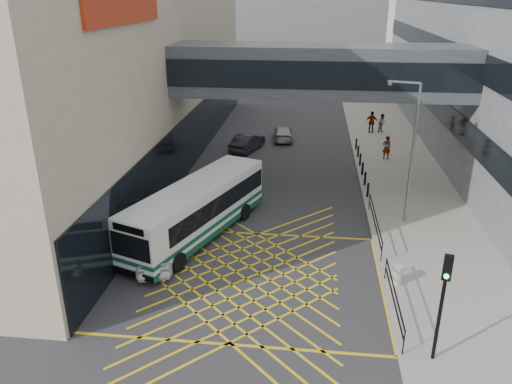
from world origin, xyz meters
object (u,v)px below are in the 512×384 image
(pedestrian_a, at_px, (387,148))
(pedestrian_c, at_px, (372,122))
(traffic_light, at_px, (443,293))
(street_lamp, at_px, (410,145))
(bus, at_px, (198,209))
(litter_bin, at_px, (397,275))
(pedestrian_b, at_px, (382,123))
(car_dark, at_px, (247,142))
(car_white, at_px, (153,249))
(car_silver, at_px, (283,132))

(pedestrian_a, distance_m, pedestrian_c, 7.48)
(traffic_light, height_order, street_lamp, street_lamp)
(bus, height_order, pedestrian_a, bus)
(litter_bin, bearing_deg, street_lamp, 79.61)
(traffic_light, height_order, pedestrian_c, traffic_light)
(litter_bin, relative_size, pedestrian_c, 0.44)
(bus, relative_size, pedestrian_b, 6.42)
(pedestrian_a, relative_size, pedestrian_b, 1.08)
(bus, bearing_deg, street_lamp, 35.45)
(car_dark, height_order, litter_bin, car_dark)
(car_dark, bearing_deg, car_white, 101.29)
(street_lamp, relative_size, pedestrian_c, 3.96)
(street_lamp, bearing_deg, car_silver, 130.62)
(litter_bin, bearing_deg, car_white, 175.98)
(car_white, xyz_separation_m, pedestrian_c, (12.44, 24.36, 0.39))
(traffic_light, distance_m, pedestrian_b, 30.44)
(car_white, distance_m, litter_bin, 11.11)
(car_silver, bearing_deg, car_white, 72.75)
(pedestrian_a, bearing_deg, car_silver, -45.79)
(traffic_light, bearing_deg, litter_bin, 111.61)
(car_white, relative_size, traffic_light, 1.10)
(car_silver, distance_m, traffic_light, 28.38)
(car_dark, bearing_deg, litter_bin, 132.96)
(bus, distance_m, pedestrian_c, 23.98)
(bus, relative_size, pedestrian_a, 5.94)
(pedestrian_b, bearing_deg, car_white, -161.82)
(pedestrian_b, bearing_deg, car_dark, 165.92)
(litter_bin, height_order, pedestrian_c, pedestrian_c)
(bus, xyz_separation_m, traffic_light, (10.15, -8.65, 1.33))
(car_silver, xyz_separation_m, pedestrian_b, (8.72, 2.91, 0.35))
(street_lamp, height_order, litter_bin, street_lamp)
(street_lamp, height_order, pedestrian_c, street_lamp)
(traffic_light, xyz_separation_m, pedestrian_a, (1.17, 22.51, -1.84))
(pedestrian_b, height_order, pedestrian_c, pedestrian_c)
(bus, distance_m, litter_bin, 10.37)
(traffic_light, xyz_separation_m, pedestrian_c, (0.81, 29.98, -1.76))
(car_white, bearing_deg, traffic_light, 137.20)
(street_lamp, xyz_separation_m, pedestrian_c, (0.15, 18.53, -3.38))
(bus, bearing_deg, litter_bin, -0.71)
(street_lamp, relative_size, litter_bin, 8.93)
(litter_bin, distance_m, pedestrian_a, 17.76)
(car_silver, xyz_separation_m, street_lamp, (7.60, -15.97, 3.87))
(pedestrian_b, bearing_deg, street_lamp, -136.71)
(pedestrian_b, bearing_deg, car_silver, 155.11)
(traffic_light, bearing_deg, pedestrian_c, 103.60)
(car_silver, xyz_separation_m, traffic_light, (6.94, -27.42, 2.25))
(litter_bin, height_order, pedestrian_a, pedestrian_a)
(litter_bin, distance_m, pedestrian_c, 25.18)
(car_dark, distance_m, car_silver, 4.35)
(traffic_light, height_order, pedestrian_b, traffic_light)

